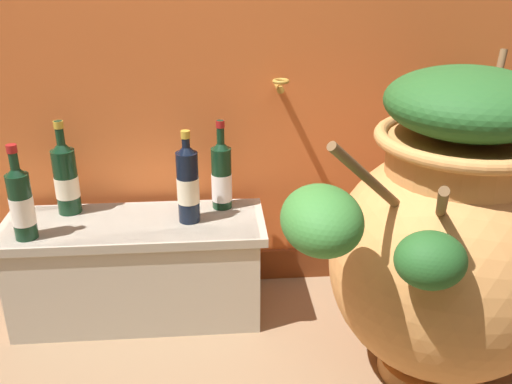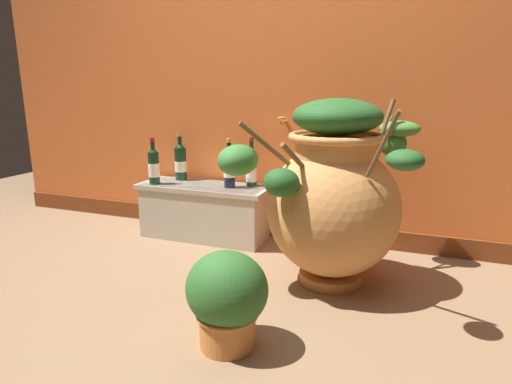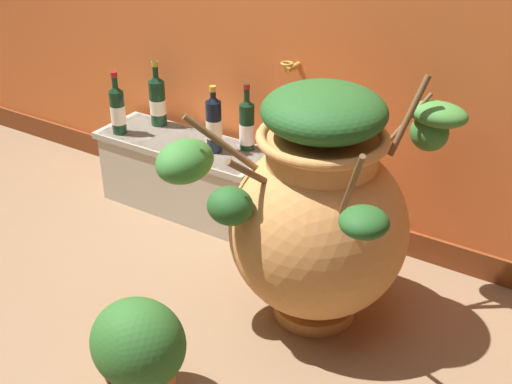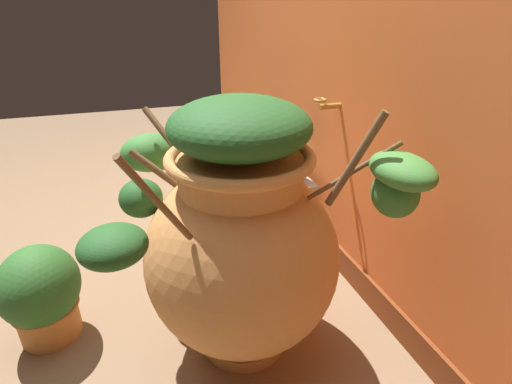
{
  "view_description": "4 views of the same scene",
  "coord_description": "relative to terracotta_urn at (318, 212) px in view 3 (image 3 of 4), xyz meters",
  "views": [
    {
      "loc": [
        -0.22,
        -0.83,
        1.2
      ],
      "look_at": [
        -0.09,
        0.8,
        0.5
      ],
      "focal_mm": 40.15,
      "sensor_mm": 36.0,
      "label": 1
    },
    {
      "loc": [
        0.77,
        -1.5,
        0.97
      ],
      "look_at": [
        -0.06,
        0.73,
        0.39
      ],
      "focal_mm": 29.52,
      "sensor_mm": 36.0,
      "label": 2
    },
    {
      "loc": [
        1.35,
        -1.35,
        1.69
      ],
      "look_at": [
        0.02,
        0.74,
        0.32
      ],
      "focal_mm": 47.21,
      "sensor_mm": 36.0,
      "label": 3
    },
    {
      "loc": [
        1.48,
        0.22,
        1.16
      ],
      "look_at": [
        0.05,
        0.7,
        0.43
      ],
      "focal_mm": 27.14,
      "sensor_mm": 36.0,
      "label": 4
    }
  ],
  "objects": [
    {
      "name": "ground_plane",
      "position": [
        -0.42,
        -0.52,
        -0.45
      ],
      "size": [
        7.0,
        7.0,
        0.0
      ],
      "primitive_type": "plane",
      "color": "#896B4C"
    },
    {
      "name": "terracotta_urn",
      "position": [
        0.0,
        0.0,
        0.0
      ],
      "size": [
        0.9,
        0.89,
        0.93
      ],
      "color": "#D68E4C",
      "rests_on": "ground_plane"
    },
    {
      "name": "stone_ledge",
      "position": [
        -0.91,
        0.38,
        -0.26
      ],
      "size": [
        0.87,
        0.32,
        0.36
      ],
      "color": "beige",
      "rests_on": "ground_plane"
    },
    {
      "name": "wine_bottle_left",
      "position": [
        -1.23,
        0.3,
        0.03
      ],
      "size": [
        0.07,
        0.07,
        0.31
      ],
      "color": "black",
      "rests_on": "stone_ledge"
    },
    {
      "name": "wine_bottle_middle",
      "position": [
        -0.61,
        0.47,
        0.02
      ],
      "size": [
        0.07,
        0.07,
        0.31
      ],
      "color": "black",
      "rests_on": "stone_ledge"
    },
    {
      "name": "wine_bottle_right",
      "position": [
        -1.14,
        0.48,
        0.04
      ],
      "size": [
        0.08,
        0.08,
        0.32
      ],
      "color": "black",
      "rests_on": "stone_ledge"
    },
    {
      "name": "wine_bottle_back",
      "position": [
        -0.72,
        0.37,
        0.04
      ],
      "size": [
        0.07,
        0.07,
        0.31
      ],
      "color": "black",
      "rests_on": "stone_ledge"
    },
    {
      "name": "potted_shrub",
      "position": [
        -0.26,
        -0.7,
        -0.25
      ],
      "size": [
        0.32,
        0.29,
        0.38
      ],
      "color": "#CC7F3D",
      "rests_on": "ground_plane"
    }
  ]
}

